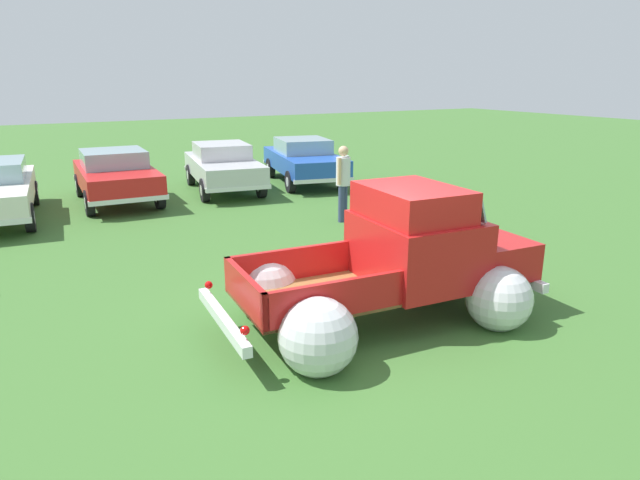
# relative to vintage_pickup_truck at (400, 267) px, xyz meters

# --- Properties ---
(ground_plane) EXTENTS (80.00, 80.00, 0.00)m
(ground_plane) POSITION_rel_vintage_pickup_truck_xyz_m (-0.39, 0.02, -0.76)
(ground_plane) COLOR #3D6B2D
(vintage_pickup_truck) EXTENTS (4.73, 2.99, 1.96)m
(vintage_pickup_truck) POSITION_rel_vintage_pickup_truck_xyz_m (0.00, 0.00, 0.00)
(vintage_pickup_truck) COLOR black
(vintage_pickup_truck) RESTS_ON ground
(show_car_1) EXTENTS (2.05, 4.24, 1.43)m
(show_car_1) POSITION_rel_vintage_pickup_truck_xyz_m (-2.16, 10.06, 0.03)
(show_car_1) COLOR black
(show_car_1) RESTS_ON ground
(show_car_2) EXTENTS (2.41, 4.44, 1.43)m
(show_car_2) POSITION_rel_vintage_pickup_truck_xyz_m (0.97, 10.15, 0.02)
(show_car_2) COLOR black
(show_car_2) RESTS_ON ground
(show_car_3) EXTENTS (2.67, 4.60, 1.43)m
(show_car_3) POSITION_rel_vintage_pickup_truck_xyz_m (3.72, 10.12, 0.02)
(show_car_3) COLOR black
(show_car_3) RESTS_ON ground
(spectator_0) EXTENTS (0.49, 0.47, 1.82)m
(spectator_0) POSITION_rel_vintage_pickup_truck_xyz_m (2.20, 5.18, 0.29)
(spectator_0) COLOR navy
(spectator_0) RESTS_ON ground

